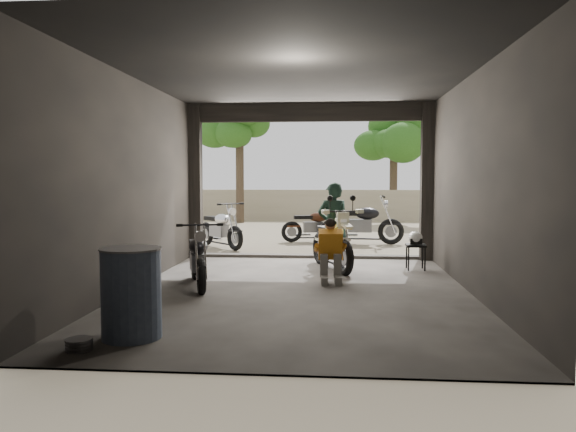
% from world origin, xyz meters
% --- Properties ---
extents(ground, '(80.00, 80.00, 0.00)m').
position_xyz_m(ground, '(0.00, 0.00, 0.00)').
color(ground, '#7A6D56').
rests_on(ground, ground).
extents(garage, '(7.00, 7.13, 3.20)m').
position_xyz_m(garage, '(0.00, 0.55, 1.28)').
color(garage, '#2D2B28').
rests_on(garage, ground).
extents(boundary_wall, '(18.00, 0.30, 1.20)m').
position_xyz_m(boundary_wall, '(0.00, 14.00, 0.60)').
color(boundary_wall, gray).
rests_on(boundary_wall, ground).
extents(tree_left, '(2.20, 2.20, 5.60)m').
position_xyz_m(tree_left, '(-3.00, 12.50, 3.99)').
color(tree_left, '#382B1E').
rests_on(tree_left, ground).
extents(tree_right, '(2.20, 2.20, 5.00)m').
position_xyz_m(tree_right, '(2.80, 14.00, 3.56)').
color(tree_right, '#382B1E').
rests_on(tree_right, ground).
extents(main_bike, '(1.27, 1.86, 1.15)m').
position_xyz_m(main_bike, '(0.48, 2.06, 0.58)').
color(main_bike, beige).
rests_on(main_bike, ground).
extents(left_bike, '(1.08, 1.64, 1.03)m').
position_xyz_m(left_bike, '(-1.58, 0.28, 0.51)').
color(left_bike, black).
rests_on(left_bike, ground).
extents(outside_bike_a, '(1.61, 1.64, 1.10)m').
position_xyz_m(outside_bike_a, '(-2.22, 5.04, 0.55)').
color(outside_bike_a, black).
rests_on(outside_bike_a, ground).
extents(outside_bike_b, '(1.64, 0.98, 1.04)m').
position_xyz_m(outside_bike_b, '(-0.00, 6.51, 0.52)').
color(outside_bike_b, '#3D1D0E').
rests_on(outside_bike_b, ground).
extents(outside_bike_c, '(1.86, 0.83, 1.24)m').
position_xyz_m(outside_bike_c, '(1.22, 6.11, 0.62)').
color(outside_bike_c, black).
rests_on(outside_bike_c, ground).
extents(rider, '(0.64, 0.48, 1.60)m').
position_xyz_m(rider, '(0.50, 2.25, 0.80)').
color(rider, black).
rests_on(rider, ground).
extents(mechanic, '(0.55, 0.72, 1.00)m').
position_xyz_m(mechanic, '(0.47, 0.76, 0.50)').
color(mechanic, '#B66F18').
rests_on(mechanic, ground).
extents(stool, '(0.35, 0.35, 0.48)m').
position_xyz_m(stool, '(2.00, 2.13, 0.41)').
color(stool, black).
rests_on(stool, ground).
extents(helmet, '(0.26, 0.27, 0.24)m').
position_xyz_m(helmet, '(1.99, 2.11, 0.60)').
color(helmet, silver).
rests_on(helmet, stool).
extents(oil_drum, '(0.79, 0.79, 0.96)m').
position_xyz_m(oil_drum, '(-1.59, -2.53, 0.48)').
color(oil_drum, '#3A4861').
rests_on(oil_drum, ground).
extents(sign_post, '(0.74, 0.08, 2.21)m').
position_xyz_m(sign_post, '(3.25, 2.67, 1.48)').
color(sign_post, black).
rests_on(sign_post, ground).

